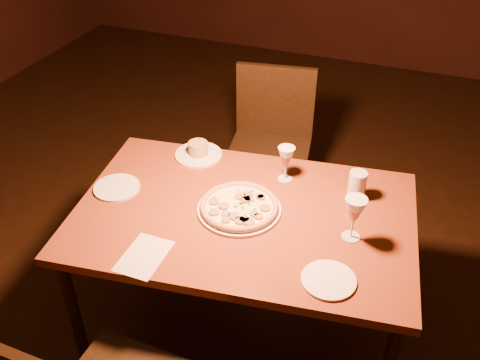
% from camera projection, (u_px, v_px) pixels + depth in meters
% --- Properties ---
extents(floor, '(7.00, 7.00, 0.00)m').
position_uv_depth(floor, '(222.00, 317.00, 2.76)').
color(floor, black).
rests_on(floor, ground).
extents(dining_table, '(1.53, 1.09, 0.76)m').
position_uv_depth(dining_table, '(244.00, 225.00, 2.29)').
color(dining_table, maroon).
rests_on(dining_table, floor).
extents(chair_far, '(0.53, 0.53, 0.95)m').
position_uv_depth(chair_far, '(271.00, 142.00, 3.13)').
color(chair_far, black).
rests_on(chair_far, floor).
extents(pizza_plate, '(0.36, 0.36, 0.04)m').
position_uv_depth(pizza_plate, '(239.00, 207.00, 2.25)').
color(pizza_plate, white).
rests_on(pizza_plate, dining_table).
extents(ramekin_saucer, '(0.23, 0.23, 0.07)m').
position_uv_depth(ramekin_saucer, '(198.00, 151.00, 2.59)').
color(ramekin_saucer, white).
rests_on(ramekin_saucer, dining_table).
extents(wine_glass_far, '(0.08, 0.08, 0.17)m').
position_uv_depth(wine_glass_far, '(286.00, 164.00, 2.40)').
color(wine_glass_far, '#A25343').
rests_on(wine_glass_far, dining_table).
extents(wine_glass_right, '(0.09, 0.09, 0.19)m').
position_uv_depth(wine_glass_right, '(354.00, 218.00, 2.07)').
color(wine_glass_right, '#A25343').
rests_on(wine_glass_right, dining_table).
extents(water_tumbler, '(0.08, 0.08, 0.13)m').
position_uv_depth(water_tumbler, '(357.00, 185.00, 2.30)').
color(water_tumbler, silver).
rests_on(water_tumbler, dining_table).
extents(side_plate_left, '(0.21, 0.21, 0.01)m').
position_uv_depth(side_plate_left, '(117.00, 188.00, 2.39)').
color(side_plate_left, white).
rests_on(side_plate_left, dining_table).
extents(side_plate_near, '(0.20, 0.20, 0.01)m').
position_uv_depth(side_plate_near, '(329.00, 280.00, 1.93)').
color(side_plate_near, white).
rests_on(side_plate_near, dining_table).
extents(menu_card, '(0.15, 0.23, 0.00)m').
position_uv_depth(menu_card, '(144.00, 256.00, 2.04)').
color(menu_card, silver).
rests_on(menu_card, dining_table).
extents(pendant_light, '(0.12, 0.12, 0.12)m').
position_uv_depth(pendant_light, '(245.00, 18.00, 1.77)').
color(pendant_light, '#FF7F47').
rests_on(pendant_light, ceiling).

